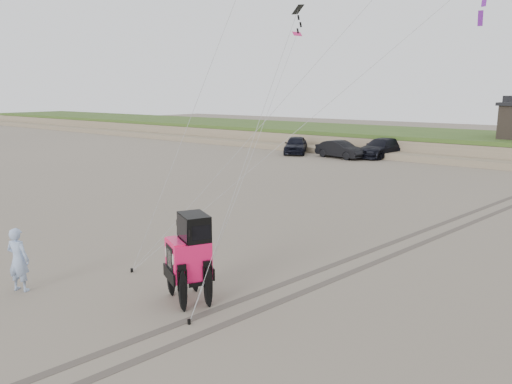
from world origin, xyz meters
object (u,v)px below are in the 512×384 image
jeep (189,267)px  man (18,260)px  truck_b (340,149)px  truck_c (381,148)px  truck_a (296,145)px

jeep → man: (-4.16, -2.45, -0.03)m
jeep → truck_b: bearing=138.3°
truck_b → truck_c: truck_c is taller
truck_a → man: size_ratio=2.53×
truck_b → truck_c: (2.47, 2.49, 0.07)m
truck_b → jeep: jeep is taller
truck_b → truck_a: bearing=98.4°
truck_c → jeep: jeep is taller
jeep → truck_c: bearing=132.4°
truck_c → jeep: bearing=-66.1°
truck_b → man: bearing=-156.6°
truck_a → man: bearing=-97.6°
truck_a → truck_b: (4.53, -0.18, -0.06)m
truck_c → jeep: size_ratio=1.08×
truck_a → man: (11.40, -30.48, 0.12)m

